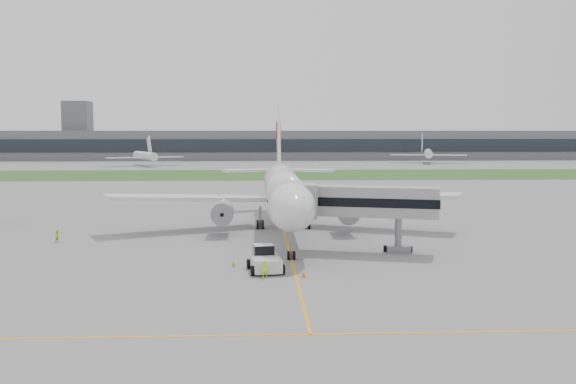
{
  "coord_description": "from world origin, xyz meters",
  "views": [
    {
      "loc": [
        -3.38,
        -81.1,
        13.32
      ],
      "look_at": [
        0.43,
        2.0,
        5.53
      ],
      "focal_mm": 40.0,
      "sensor_mm": 36.0,
      "label": 1
    }
  ],
  "objects_px": {
    "ground_crew_near": "(264,269)",
    "jet_bridge": "(359,202)",
    "airliner": "(284,189)",
    "pushback_tug": "(265,259)"
  },
  "relations": [
    {
      "from": "pushback_tug",
      "to": "jet_bridge",
      "type": "bearing_deg",
      "value": 33.45
    },
    {
      "from": "ground_crew_near",
      "to": "jet_bridge",
      "type": "bearing_deg",
      "value": -137.52
    },
    {
      "from": "jet_bridge",
      "to": "ground_crew_near",
      "type": "xyz_separation_m",
      "value": [
        -10.64,
        -12.37,
        -4.76
      ]
    },
    {
      "from": "airliner",
      "to": "jet_bridge",
      "type": "distance_m",
      "value": 17.66
    },
    {
      "from": "pushback_tug",
      "to": "airliner",
      "type": "bearing_deg",
      "value": 75.83
    },
    {
      "from": "airliner",
      "to": "jet_bridge",
      "type": "height_order",
      "value": "airliner"
    },
    {
      "from": "airliner",
      "to": "ground_crew_near",
      "type": "xyz_separation_m",
      "value": [
        -2.9,
        -28.25,
        -4.83
      ]
    },
    {
      "from": "airliner",
      "to": "ground_crew_near",
      "type": "height_order",
      "value": "airliner"
    },
    {
      "from": "pushback_tug",
      "to": "jet_bridge",
      "type": "relative_size",
      "value": 0.3
    },
    {
      "from": "airliner",
      "to": "pushback_tug",
      "type": "height_order",
      "value": "airliner"
    }
  ]
}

